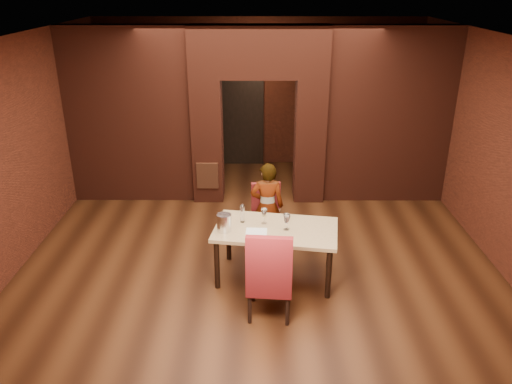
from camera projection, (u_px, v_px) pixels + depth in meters
floor at (258, 247)px, 7.89m from camera, size 8.00×8.00×0.00m
ceiling at (259, 37)px, 6.63m from camera, size 7.00×8.00×0.04m
wall_back at (259, 93)px, 10.94m from camera, size 7.00×0.04×3.20m
wall_front at (259, 328)px, 3.59m from camera, size 7.00×0.04×3.20m
wall_left at (19, 151)px, 7.28m from camera, size 0.04×8.00×3.20m
wall_right at (499, 152)px, 7.25m from camera, size 0.04×8.00×3.20m
pillar_left at (208, 140)px, 9.28m from camera, size 0.55×0.55×2.30m
pillar_right at (310, 140)px, 9.27m from camera, size 0.55×0.55×2.30m
lintel at (259, 52)px, 8.65m from camera, size 2.45×0.55×0.90m
wing_wall_left at (130, 116)px, 9.11m from camera, size 2.28×0.35×3.20m
wing_wall_right at (388, 117)px, 9.09m from camera, size 2.28×0.35×3.20m
vent_panel at (207, 176)px, 9.25m from camera, size 0.40×0.03×0.50m
rear_door at (241, 118)px, 11.10m from camera, size 0.90×0.08×2.10m
rear_door_frame at (241, 119)px, 11.07m from camera, size 1.02×0.04×2.22m
dining_table at (275, 253)px, 6.96m from camera, size 1.79×1.17×0.78m
chair_far at (267, 217)px, 7.75m from camera, size 0.50×0.50×1.00m
chair_near at (270, 272)px, 6.12m from camera, size 0.59×0.59×1.21m
person_seated at (267, 207)px, 7.63m from camera, size 0.52×0.35×1.41m
wine_glass_a at (264, 216)px, 6.89m from camera, size 0.09×0.09×0.22m
wine_glass_b at (287, 222)px, 6.74m from camera, size 0.08×0.08×0.21m
wine_glass_c at (286, 222)px, 6.72m from camera, size 0.09×0.09×0.23m
tasting_sheet at (256, 231)px, 6.72m from camera, size 0.29×0.22×0.00m
wine_bucket at (224, 223)px, 6.69m from camera, size 0.20×0.20×0.24m
water_bottle at (242, 213)px, 6.93m from camera, size 0.06×0.06×0.26m
potted_plant at (315, 233)px, 7.91m from camera, size 0.45×0.43×0.39m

